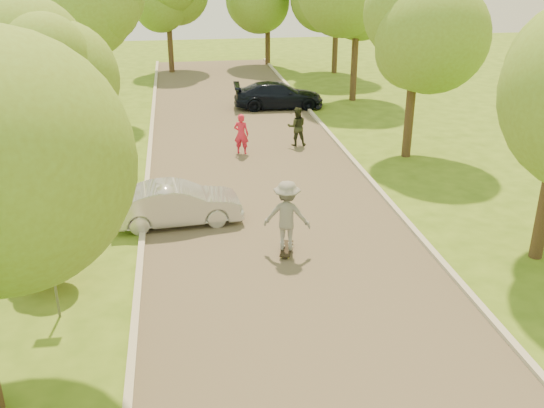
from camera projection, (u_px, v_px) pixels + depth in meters
ground at (347, 408)px, 11.33m from camera, size 100.00×100.00×0.00m
road at (277, 228)px, 18.60m from camera, size 8.00×60.00×0.01m
curb_left at (142, 235)px, 17.99m from camera, size 0.18×60.00×0.12m
curb_right at (403, 217)px, 19.16m from camera, size 0.18×60.00×0.12m
street_sign at (50, 257)px, 13.51m from camera, size 0.55×0.06×2.17m
red_shrub at (43, 247)px, 14.98m from camera, size 1.70×1.70×1.95m
tree_l_midb at (48, 61)px, 19.46m from camera, size 4.30×4.20×6.62m
tree_l_far at (93, 5)px, 28.26m from camera, size 4.92×4.80×7.79m
tree_r_midb at (421, 34)px, 23.10m from camera, size 4.51×4.40×7.01m
silver_sedan at (177, 204)px, 18.66m from camera, size 4.05×1.67×1.30m
dark_sedan at (278, 95)px, 32.24m from camera, size 4.85×2.21×1.38m
longboard at (287, 249)px, 17.06m from camera, size 0.57×1.07×0.12m
skateboarder at (287, 216)px, 16.66m from camera, size 1.46×1.09×2.01m
person_striped at (241, 134)px, 24.95m from camera, size 0.72×0.59×1.70m
person_olive at (297, 127)px, 25.99m from camera, size 0.85×0.68×1.69m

